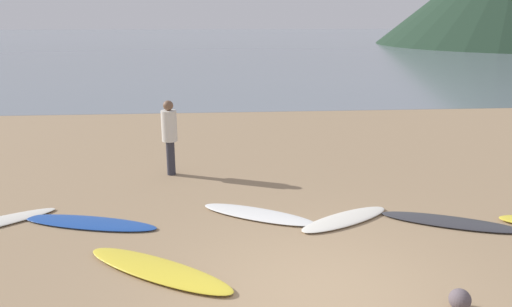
{
  "coord_description": "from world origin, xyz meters",
  "views": [
    {
      "loc": [
        -1.3,
        -5.54,
        3.61
      ],
      "look_at": [
        -0.48,
        4.77,
        0.6
      ],
      "focal_mm": 33.97,
      "sensor_mm": 36.0,
      "label": 1
    }
  ],
  "objects_px": {
    "surfboard_6": "(451,222)",
    "person_0": "(169,132)",
    "surfboard_2": "(89,223)",
    "surfboard_4": "(258,214)",
    "surfboard_5": "(345,219)",
    "beach_rock_near": "(460,299)",
    "surfboard_3": "(158,270)"
  },
  "relations": [
    {
      "from": "surfboard_2",
      "to": "surfboard_6",
      "type": "height_order",
      "value": "surfboard_6"
    },
    {
      "from": "person_0",
      "to": "surfboard_6",
      "type": "bearing_deg",
      "value": -61.68
    },
    {
      "from": "surfboard_4",
      "to": "person_0",
      "type": "height_order",
      "value": "person_0"
    },
    {
      "from": "beach_rock_near",
      "to": "person_0",
      "type": "bearing_deg",
      "value": 125.92
    },
    {
      "from": "surfboard_6",
      "to": "beach_rock_near",
      "type": "xyz_separation_m",
      "value": [
        -1.1,
        -2.51,
        0.1
      ]
    },
    {
      "from": "surfboard_2",
      "to": "surfboard_4",
      "type": "xyz_separation_m",
      "value": [
        3.01,
        0.13,
        0.01
      ]
    },
    {
      "from": "surfboard_4",
      "to": "beach_rock_near",
      "type": "height_order",
      "value": "beach_rock_near"
    },
    {
      "from": "surfboard_6",
      "to": "person_0",
      "type": "height_order",
      "value": "person_0"
    },
    {
      "from": "person_0",
      "to": "surfboard_2",
      "type": "bearing_deg",
      "value": -144.7
    },
    {
      "from": "surfboard_4",
      "to": "surfboard_5",
      "type": "distance_m",
      "value": 1.59
    },
    {
      "from": "surfboard_2",
      "to": "beach_rock_near",
      "type": "height_order",
      "value": "beach_rock_near"
    },
    {
      "from": "surfboard_6",
      "to": "surfboard_5",
      "type": "bearing_deg",
      "value": -164.4
    },
    {
      "from": "surfboard_3",
      "to": "surfboard_4",
      "type": "distance_m",
      "value": 2.49
    },
    {
      "from": "beach_rock_near",
      "to": "surfboard_2",
      "type": "bearing_deg",
      "value": 150.72
    },
    {
      "from": "surfboard_2",
      "to": "person_0",
      "type": "relative_size",
      "value": 1.47
    },
    {
      "from": "surfboard_4",
      "to": "surfboard_5",
      "type": "xyz_separation_m",
      "value": [
        1.55,
        -0.34,
        -0.0
      ]
    },
    {
      "from": "surfboard_2",
      "to": "surfboard_6",
      "type": "xyz_separation_m",
      "value": [
        6.41,
        -0.47,
        0.0
      ]
    },
    {
      "from": "surfboard_6",
      "to": "person_0",
      "type": "relative_size",
      "value": 1.38
    },
    {
      "from": "surfboard_3",
      "to": "beach_rock_near",
      "type": "xyz_separation_m",
      "value": [
        3.91,
        -1.21,
        0.09
      ]
    },
    {
      "from": "surfboard_4",
      "to": "person_0",
      "type": "distance_m",
      "value": 3.28
    },
    {
      "from": "person_0",
      "to": "surfboard_3",
      "type": "bearing_deg",
      "value": -117.89
    },
    {
      "from": "surfboard_3",
      "to": "person_0",
      "type": "bearing_deg",
      "value": 126.2
    },
    {
      "from": "person_0",
      "to": "beach_rock_near",
      "type": "relative_size",
      "value": 6.35
    },
    {
      "from": "surfboard_3",
      "to": "surfboard_6",
      "type": "distance_m",
      "value": 5.17
    },
    {
      "from": "surfboard_5",
      "to": "beach_rock_near",
      "type": "distance_m",
      "value": 2.87
    },
    {
      "from": "surfboard_5",
      "to": "surfboard_6",
      "type": "bearing_deg",
      "value": -36.78
    },
    {
      "from": "surfboard_5",
      "to": "person_0",
      "type": "xyz_separation_m",
      "value": [
        -3.35,
        2.89,
        0.99
      ]
    },
    {
      "from": "surfboard_5",
      "to": "beach_rock_near",
      "type": "relative_size",
      "value": 7.16
    },
    {
      "from": "surfboard_4",
      "to": "person_0",
      "type": "xyz_separation_m",
      "value": [
        -1.8,
        2.56,
        0.99
      ]
    },
    {
      "from": "surfboard_4",
      "to": "surfboard_6",
      "type": "distance_m",
      "value": 3.45
    },
    {
      "from": "surfboard_2",
      "to": "surfboard_5",
      "type": "height_order",
      "value": "surfboard_5"
    },
    {
      "from": "surfboard_3",
      "to": "surfboard_5",
      "type": "xyz_separation_m",
      "value": [
        3.16,
        1.56,
        -0.01
      ]
    }
  ]
}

